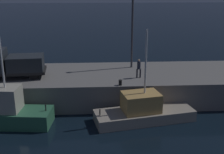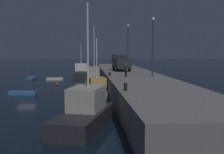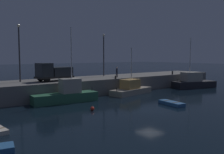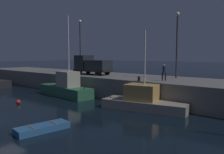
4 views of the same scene
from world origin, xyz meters
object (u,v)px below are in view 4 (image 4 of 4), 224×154
object	(u,v)px
rowboat_white_mid	(42,128)
fishing_boat_blue	(66,88)
fishing_boat_orange	(144,101)
utility_truck	(92,65)
dockworker	(164,71)
lamp_post_east	(177,40)
mooring_buoy_mid	(18,102)
lamp_post_west	(80,42)
bollard_central	(139,79)

from	to	relation	value
rowboat_white_mid	fishing_boat_blue	bearing A→B (deg)	134.34
fishing_boat_orange	utility_truck	bearing A→B (deg)	158.17
fishing_boat_blue	dockworker	bearing A→B (deg)	17.95
fishing_boat_orange	lamp_post_east	bearing A→B (deg)	90.76
mooring_buoy_mid	lamp_post_west	distance (m)	14.51
mooring_buoy_mid	lamp_post_east	bearing A→B (deg)	49.93
fishing_boat_blue	fishing_boat_orange	world-z (taller)	fishing_boat_blue
fishing_boat_orange	mooring_buoy_mid	bearing A→B (deg)	-151.42
fishing_boat_orange	lamp_post_east	xyz separation A→B (m)	(-0.09, 7.14, 5.95)
mooring_buoy_mid	rowboat_white_mid	bearing A→B (deg)	-19.69
lamp_post_west	dockworker	world-z (taller)	lamp_post_west
lamp_post_east	dockworker	distance (m)	4.86
rowboat_white_mid	lamp_post_west	world-z (taller)	lamp_post_west
lamp_post_west	dockworker	bearing A→B (deg)	-8.99
rowboat_white_mid	bollard_central	distance (m)	11.51
rowboat_white_mid	bollard_central	world-z (taller)	bollard_central
bollard_central	mooring_buoy_mid	bearing A→B (deg)	-140.46
fishing_boat_blue	utility_truck	xyz separation A→B (m)	(0.23, 4.37, 2.66)
fishing_boat_blue	utility_truck	size ratio (longest dim) A/B	1.78
lamp_post_east	utility_truck	world-z (taller)	lamp_post_east
utility_truck	bollard_central	distance (m)	9.71
fishing_boat_orange	lamp_post_west	distance (m)	17.42
lamp_post_east	utility_truck	bearing A→B (deg)	-165.84
mooring_buoy_mid	bollard_central	bearing A→B (deg)	39.54
fishing_boat_blue	utility_truck	distance (m)	5.12
utility_truck	dockworker	xyz separation A→B (m)	(11.09, -0.70, -0.33)
mooring_buoy_mid	lamp_post_west	world-z (taller)	lamp_post_west
bollard_central	lamp_post_west	bearing A→B (deg)	162.14
mooring_buoy_mid	lamp_post_west	bearing A→B (deg)	107.47
utility_truck	rowboat_white_mid	bearing A→B (deg)	-56.87
dockworker	bollard_central	distance (m)	2.73
mooring_buoy_mid	fishing_boat_blue	bearing A→B (deg)	89.49
fishing_boat_blue	utility_truck	world-z (taller)	fishing_boat_blue
rowboat_white_mid	dockworker	distance (m)	13.69
mooring_buoy_mid	lamp_post_east	distance (m)	18.54
lamp_post_east	utility_truck	distance (m)	11.63
fishing_boat_blue	lamp_post_west	distance (m)	9.38
lamp_post_west	dockworker	xyz separation A→B (m)	(15.23, -2.41, -3.65)
mooring_buoy_mid	lamp_post_west	size ratio (longest dim) A/B	0.06
dockworker	utility_truck	bearing A→B (deg)	176.38
rowboat_white_mid	utility_truck	xyz separation A→B (m)	(-9.05, 13.87, 3.47)
lamp_post_west	utility_truck	bearing A→B (deg)	-22.42
rowboat_white_mid	lamp_post_west	bearing A→B (deg)	130.26
fishing_boat_blue	lamp_post_east	size ratio (longest dim) A/B	1.29
dockworker	bollard_central	bearing A→B (deg)	-133.16
bollard_central	fishing_boat_blue	bearing A→B (deg)	-169.60
rowboat_white_mid	lamp_post_east	xyz separation A→B (m)	(1.82, 16.61, 6.57)
lamp_post_west	lamp_post_east	size ratio (longest dim) A/B	1.06
rowboat_white_mid	fishing_boat_orange	bearing A→B (deg)	78.56
fishing_boat_blue	bollard_central	size ratio (longest dim) A/B	20.94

